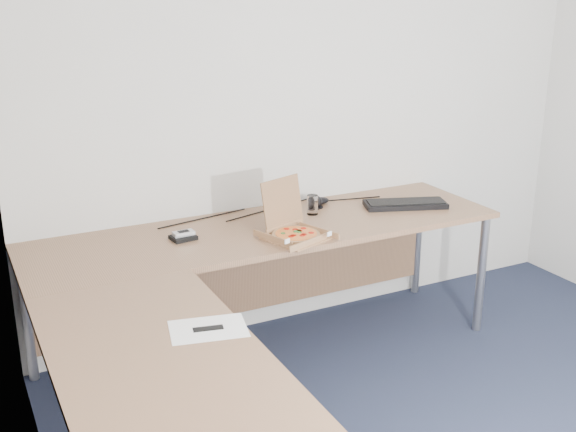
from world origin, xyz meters
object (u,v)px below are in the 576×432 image
pizza_box (295,232)px  wallet (183,238)px  desk (244,272)px  keyboard (405,204)px  drinking_glass (312,205)px

pizza_box → wallet: bearing=136.0°
desk → keyboard: size_ratio=5.44×
desk → keyboard: (1.17, 0.40, 0.04)m
pizza_box → desk: bearing=-168.3°
pizza_box → keyboard: (0.79, 0.17, -0.02)m
pizza_box → drinking_glass: 0.39m
wallet → keyboard: bearing=-9.6°
drinking_glass → keyboard: drinking_glass is taller
drinking_glass → wallet: (-0.76, -0.06, -0.04)m
desk → wallet: (-0.13, 0.45, 0.04)m
keyboard → pizza_box: bearing=-148.1°
desk → drinking_glass: bearing=39.4°
drinking_glass → wallet: 0.77m
drinking_glass → keyboard: bearing=-12.5°
wallet → pizza_box: bearing=-31.5°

